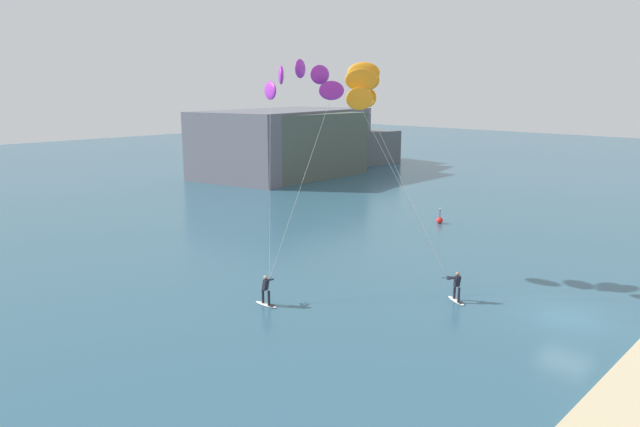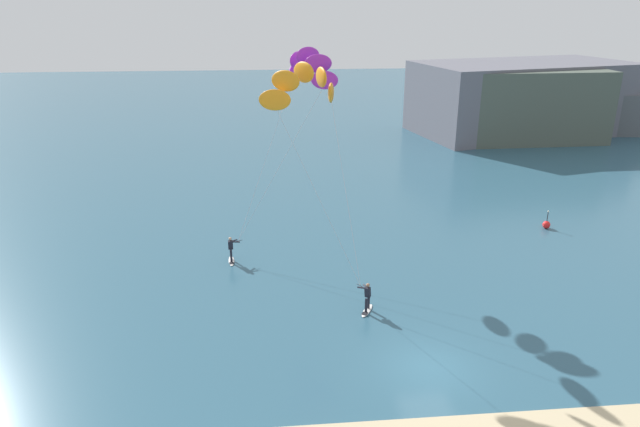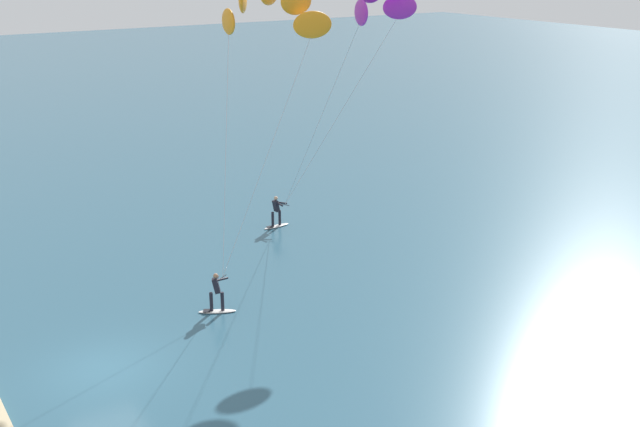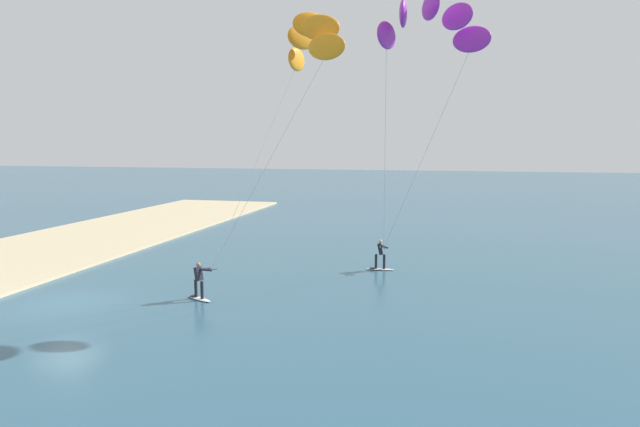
% 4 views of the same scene
% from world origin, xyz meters
% --- Properties ---
extents(ground_plane, '(240.00, 240.00, 0.00)m').
position_xyz_m(ground_plane, '(0.00, 0.00, 0.00)').
color(ground_plane, '#2D566B').
extents(kitesurfer_nearshore, '(7.14, 5.93, 13.05)m').
position_xyz_m(kitesurfer_nearshore, '(-4.63, 14.80, 11.38)').
color(kitesurfer_nearshore, white).
rests_on(kitesurfer_nearshore, ground).
extents(kitesurfer_mid_water, '(5.97, 7.04, 12.69)m').
position_xyz_m(kitesurfer_mid_water, '(-4.89, 9.41, 11.03)').
color(kitesurfer_mid_water, white).
rests_on(kitesurfer_mid_water, ground).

